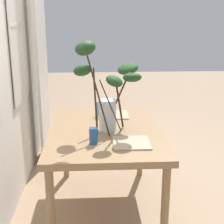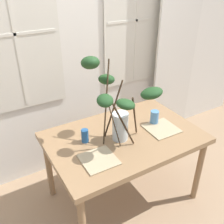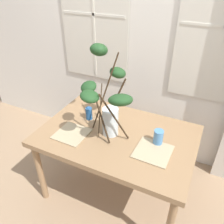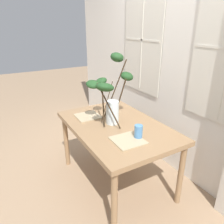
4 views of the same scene
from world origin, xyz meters
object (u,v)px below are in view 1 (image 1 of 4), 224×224
object	(u,v)px
dining_table	(105,136)
vase_with_branches	(108,89)
drinking_glass_blue_right	(101,109)
drinking_glass_blue_left	(93,136)
plate_square_right	(113,115)
plate_square_left	(131,143)

from	to	relation	value
dining_table	vase_with_branches	bearing A→B (deg)	-163.00
dining_table	drinking_glass_blue_right	size ratio (longest dim) A/B	10.17
dining_table	drinking_glass_blue_left	xyz separation A→B (m)	(-0.33, 0.09, 0.13)
drinking_glass_blue_left	drinking_glass_blue_right	bearing A→B (deg)	-5.71
drinking_glass_blue_right	plate_square_right	world-z (taller)	drinking_glass_blue_right
drinking_glass_blue_right	vase_with_branches	bearing A→B (deg)	-173.51
drinking_glass_blue_left	plate_square_right	world-z (taller)	drinking_glass_blue_left
drinking_glass_blue_left	plate_square_right	size ratio (longest dim) A/B	0.43
drinking_glass_blue_right	plate_square_left	size ratio (longest dim) A/B	0.50
vase_with_branches	drinking_glass_blue_right	distance (m)	0.51
drinking_glass_blue_left	plate_square_right	distance (m)	0.70
dining_table	vase_with_branches	world-z (taller)	vase_with_branches
vase_with_branches	drinking_glass_blue_left	world-z (taller)	vase_with_branches
vase_with_branches	drinking_glass_blue_right	xyz separation A→B (m)	(0.43, 0.05, -0.28)
vase_with_branches	drinking_glass_blue_left	distance (m)	0.40
plate_square_left	drinking_glass_blue_left	bearing A→B (deg)	86.81
vase_with_branches	drinking_glass_blue_right	world-z (taller)	vase_with_branches
dining_table	drinking_glass_blue_left	bearing A→B (deg)	164.33
plate_square_right	drinking_glass_blue_left	bearing A→B (deg)	165.08
vase_with_branches	plate_square_left	xyz separation A→B (m)	(-0.27, -0.15, -0.34)
plate_square_left	vase_with_branches	bearing A→B (deg)	29.49
plate_square_left	plate_square_right	xyz separation A→B (m)	(0.69, 0.09, -0.00)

